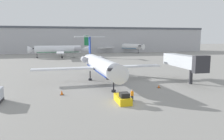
# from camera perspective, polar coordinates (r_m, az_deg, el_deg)

# --- Properties ---
(ground_plane) EXTENTS (600.00, 600.00, 0.00)m
(ground_plane) POSITION_cam_1_polar(r_m,az_deg,el_deg) (32.01, 3.90, -8.98)
(ground_plane) COLOR gray
(terminal_building) EXTENTS (180.00, 16.80, 16.78)m
(terminal_building) POSITION_cam_1_polar(r_m,az_deg,el_deg) (149.49, -9.72, 7.78)
(terminal_building) COLOR #B2B2B7
(terminal_building) RESTS_ON ground
(airplane_main) EXTENTS (29.44, 28.75, 10.01)m
(airplane_main) POSITION_cam_1_polar(r_m,az_deg,el_deg) (48.82, -3.16, 1.47)
(airplane_main) COLOR silver
(airplane_main) RESTS_ON ground
(pushback_tug) EXTENTS (1.81, 4.09, 1.74)m
(pushback_tug) POSITION_cam_1_polar(r_m,az_deg,el_deg) (32.64, 2.83, -7.46)
(pushback_tug) COLOR yellow
(pushback_tug) RESTS_ON ground
(worker_near_tug) EXTENTS (0.40, 0.25, 1.79)m
(worker_near_tug) POSITION_cam_1_polar(r_m,az_deg,el_deg) (33.39, 5.28, -6.58)
(worker_near_tug) COLOR #232838
(worker_near_tug) RESTS_ON ground
(traffic_cone_left) EXTENTS (0.65, 0.65, 0.82)m
(traffic_cone_left) POSITION_cam_1_polar(r_m,az_deg,el_deg) (37.99, -12.99, -5.78)
(traffic_cone_left) COLOR black
(traffic_cone_left) RESTS_ON ground
(traffic_cone_right) EXTENTS (0.64, 0.64, 0.59)m
(traffic_cone_right) POSITION_cam_1_polar(r_m,az_deg,el_deg) (43.18, 12.14, -4.21)
(traffic_cone_right) COLOR black
(traffic_cone_right) RESTS_ON ground
(airplane_parked_far_left) EXTENTS (32.07, 35.82, 11.02)m
(airplane_parked_far_left) POSITION_cam_1_polar(r_m,az_deg,el_deg) (150.46, 1.88, 6.24)
(airplane_parked_far_left) COLOR white
(airplane_parked_far_left) RESTS_ON ground
(airplane_parked_far_right) EXTENTS (29.16, 32.72, 10.99)m
(airplane_parked_far_right) POSITION_cam_1_polar(r_m,az_deg,el_deg) (110.38, -13.44, 5.23)
(airplane_parked_far_right) COLOR silver
(airplane_parked_far_right) RESTS_ON ground
(jet_bridge) EXTENTS (3.20, 14.03, 6.19)m
(jet_bridge) POSITION_cam_1_polar(r_m,az_deg,el_deg) (50.63, 18.30, 2.17)
(jet_bridge) COLOR #2D2D33
(jet_bridge) RESTS_ON ground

